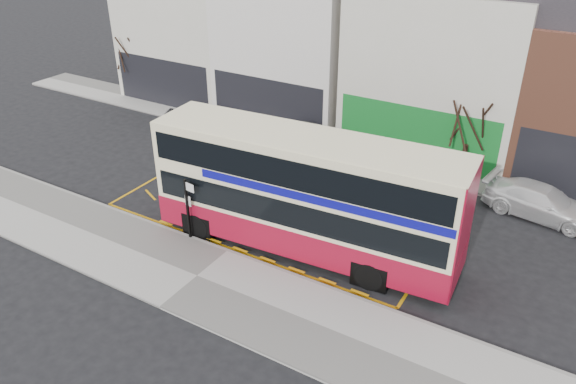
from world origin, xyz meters
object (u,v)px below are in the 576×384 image
Objects in this scene: double_decker_bus at (306,193)px; car_white at (541,202)px; car_grey at (311,142)px; street_tree_left at (129,43)px; street_tree_right at (471,112)px; car_silver at (196,117)px; bus_stop_post at (188,203)px.

double_decker_bus is 10.84m from car_white.
car_grey is 0.95× the size of car_white.
street_tree_left is (-19.12, 10.02, 1.17)m from double_decker_bus.
street_tree_right is at bearing -2.27° from street_tree_left.
street_tree_right is at bearing -104.83° from car_silver.
double_decker_bus is at bearing -27.66° from street_tree_left.
bus_stop_post reaches higher than car_white.
bus_stop_post is 19.13m from street_tree_left.
street_tree_right is at bearing 63.96° from double_decker_bus.
car_silver is at bearing -16.80° from street_tree_left.
car_grey is at bearing 96.35° from bus_stop_post.
double_decker_bus is 3.26× the size of car_silver.
car_silver is 0.81× the size of car_grey.
car_white is at bearing -5.40° from street_tree_left.
car_grey is (-4.14, 7.96, -1.78)m from double_decker_bus.
car_grey reaches higher than car_silver.
street_tree_left reaches higher than car_silver.
car_grey is 15.41m from street_tree_left.
car_silver is 15.96m from street_tree_right.
car_grey is 0.89× the size of street_tree_right.
street_tree_right reaches higher than car_grey.
bus_stop_post is 0.49× the size of street_tree_left.
double_decker_bus is 2.34× the size of street_tree_right.
street_tree_right reaches higher than car_white.
street_tree_right reaches higher than double_decker_bus.
double_decker_bus reaches higher than bus_stop_post.
bus_stop_post is at bearing -160.02° from double_decker_bus.
car_grey is at bearing -7.86° from street_tree_left.
bus_stop_post is 13.73m from street_tree_right.
street_tree_left reaches higher than car_white.
car_grey reaches higher than car_white.
street_tree_left reaches higher than double_decker_bus.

